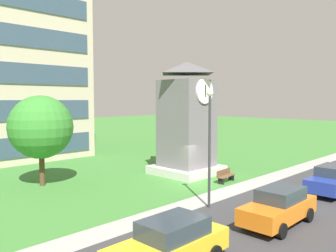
{
  "coord_description": "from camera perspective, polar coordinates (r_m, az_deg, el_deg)",
  "views": [
    {
      "loc": [
        -17.97,
        -15.06,
        5.75
      ],
      "look_at": [
        1.04,
        3.67,
        3.71
      ],
      "focal_mm": 37.09,
      "sensor_mm": 36.0,
      "label": 1
    }
  ],
  "objects": [
    {
      "name": "parked_car_yellow",
      "position": [
        12.41,
        0.29,
        -18.82
      ],
      "size": [
        4.55,
        1.99,
        1.69
      ],
      "color": "gold",
      "rests_on": "ground"
    },
    {
      "name": "clock_tower",
      "position": [
        26.84,
        3.11,
        0.18
      ],
      "size": [
        4.55,
        4.55,
        8.63
      ],
      "color": "slate",
      "rests_on": "ground"
    },
    {
      "name": "street_lamp",
      "position": [
        18.36,
        6.85,
        -1.59
      ],
      "size": [
        0.36,
        0.36,
        6.27
      ],
      "color": "#333338",
      "rests_on": "ground"
    },
    {
      "name": "ground_plane",
      "position": [
        24.14,
        4.53,
        -9.43
      ],
      "size": [
        160.0,
        160.0,
        0.0
      ],
      "primitive_type": "plane",
      "color": "#3D7A33"
    },
    {
      "name": "parked_car_blue",
      "position": [
        23.74,
        25.45,
        -7.94
      ],
      "size": [
        4.45,
        2.05,
        1.69
      ],
      "color": "#23389E",
      "rests_on": "ground"
    },
    {
      "name": "tree_near_tower",
      "position": [
        24.48,
        -20.17,
        -0.18
      ],
      "size": [
        4.2,
        4.2,
        6.03
      ],
      "color": "#513823",
      "rests_on": "ground"
    },
    {
      "name": "kerb_strip",
      "position": [
        22.5,
        10.08,
        -10.5
      ],
      "size": [
        120.0,
        1.6,
        0.01
      ],
      "primitive_type": "cube",
      "color": "#9E9E99",
      "rests_on": "ground"
    },
    {
      "name": "parked_car_orange",
      "position": [
        17.11,
        17.75,
        -12.45
      ],
      "size": [
        4.48,
        1.96,
        1.69
      ],
      "color": "orange",
      "rests_on": "ground"
    },
    {
      "name": "street_asphalt",
      "position": [
        20.44,
        20.54,
        -12.24
      ],
      "size": [
        120.0,
        7.2,
        0.01
      ],
      "primitive_type": "cube",
      "color": "#38383A",
      "rests_on": "ground"
    },
    {
      "name": "park_bench",
      "position": [
        24.72,
        9.42,
        -8.04
      ],
      "size": [
        1.84,
        0.66,
        0.88
      ],
      "color": "brown",
      "rests_on": "ground"
    }
  ]
}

